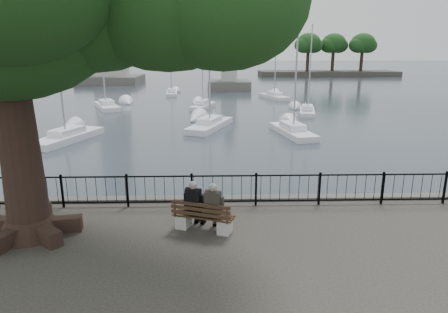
{
  "coord_description": "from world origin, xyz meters",
  "views": [
    {
      "loc": [
        -0.32,
        -9.23,
        4.77
      ],
      "look_at": [
        0.0,
        2.5,
        1.6
      ],
      "focal_mm": 32.0,
      "sensor_mm": 36.0,
      "label": 1
    }
  ],
  "objects_px": {
    "lighthouse": "(106,4)",
    "lion_monument": "(229,74)",
    "bench": "(203,220)",
    "person_right": "(215,208)",
    "person_left": "(195,206)"
  },
  "relations": [
    {
      "from": "lighthouse",
      "to": "lion_monument",
      "type": "xyz_separation_m",
      "value": [
        20.0,
        -12.07,
        -10.73
      ]
    },
    {
      "from": "lighthouse",
      "to": "lion_monument",
      "type": "relative_size",
      "value": 3.43
    },
    {
      "from": "person_right",
      "to": "lighthouse",
      "type": "bearing_deg",
      "value": 106.11
    },
    {
      "from": "lighthouse",
      "to": "person_right",
      "type": "bearing_deg",
      "value": -73.89
    },
    {
      "from": "bench",
      "to": "person_left",
      "type": "bearing_deg",
      "value": 140.35
    },
    {
      "from": "person_left",
      "to": "person_right",
      "type": "bearing_deg",
      "value": -19.32
    },
    {
      "from": "bench",
      "to": "lighthouse",
      "type": "relative_size",
      "value": 0.06
    },
    {
      "from": "bench",
      "to": "lighthouse",
      "type": "bearing_deg",
      "value": 105.84
    },
    {
      "from": "bench",
      "to": "person_right",
      "type": "xyz_separation_m",
      "value": [
        0.31,
        -0.01,
        0.33
      ]
    },
    {
      "from": "person_right",
      "to": "lion_monument",
      "type": "bearing_deg",
      "value": 87.33
    },
    {
      "from": "person_left",
      "to": "lighthouse",
      "type": "bearing_deg",
      "value": 105.7
    },
    {
      "from": "lion_monument",
      "to": "bench",
      "type": "bearing_deg",
      "value": -93.04
    },
    {
      "from": "person_left",
      "to": "person_right",
      "type": "height_order",
      "value": "same"
    },
    {
      "from": "lion_monument",
      "to": "person_right",
      "type": "bearing_deg",
      "value": -92.67
    },
    {
      "from": "lighthouse",
      "to": "lion_monument",
      "type": "bearing_deg",
      "value": -31.11
    }
  ]
}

